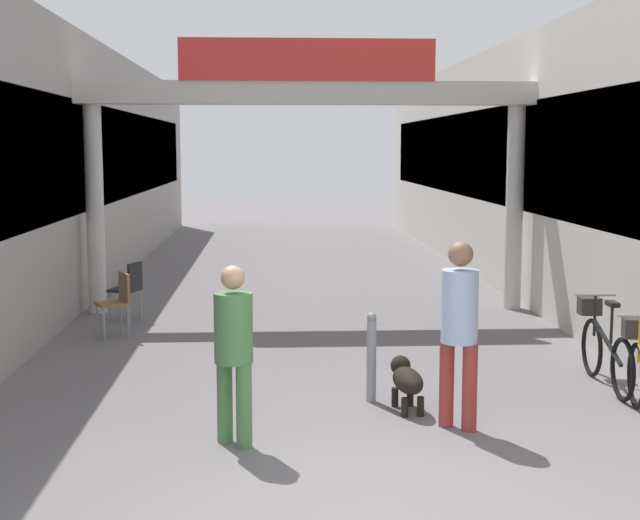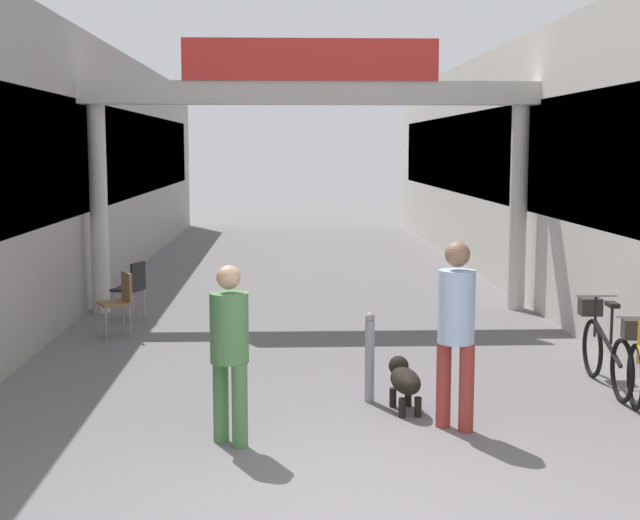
{
  "view_description": "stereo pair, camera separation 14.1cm",
  "coord_description": "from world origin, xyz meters",
  "px_view_note": "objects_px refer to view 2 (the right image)",
  "views": [
    {
      "loc": [
        -0.56,
        -6.07,
        2.62
      ],
      "look_at": [
        0.0,
        4.32,
        1.3
      ],
      "focal_mm": 50.0,
      "sensor_mm": 36.0,
      "label": 1
    },
    {
      "loc": [
        -0.42,
        -6.08,
        2.62
      ],
      "look_at": [
        0.0,
        4.32,
        1.3
      ],
      "focal_mm": 50.0,
      "sensor_mm": 36.0,
      "label": 2
    }
  ],
  "objects_px": {
    "pedestrian_with_dog": "(456,322)",
    "dog_on_leash": "(404,380)",
    "cafe_chair_black_farther": "(132,285)",
    "cafe_chair_wood_nearer": "(120,298)",
    "pedestrian_companion": "(229,344)",
    "bollard_post_metal": "(370,357)",
    "bicycle_black_second": "(604,347)"
  },
  "relations": [
    {
      "from": "pedestrian_with_dog",
      "to": "dog_on_leash",
      "type": "height_order",
      "value": "pedestrian_with_dog"
    },
    {
      "from": "pedestrian_with_dog",
      "to": "cafe_chair_black_farther",
      "type": "bearing_deg",
      "value": 125.47
    },
    {
      "from": "pedestrian_with_dog",
      "to": "cafe_chair_black_farther",
      "type": "xyz_separation_m",
      "value": [
        -3.89,
        5.47,
        -0.48
      ]
    },
    {
      "from": "dog_on_leash",
      "to": "cafe_chair_wood_nearer",
      "type": "relative_size",
      "value": 0.79
    },
    {
      "from": "pedestrian_companion",
      "to": "cafe_chair_wood_nearer",
      "type": "height_order",
      "value": "pedestrian_companion"
    },
    {
      "from": "bollard_post_metal",
      "to": "cafe_chair_black_farther",
      "type": "distance_m",
      "value": 5.54
    },
    {
      "from": "bicycle_black_second",
      "to": "bollard_post_metal",
      "type": "bearing_deg",
      "value": -169.41
    },
    {
      "from": "dog_on_leash",
      "to": "bicycle_black_second",
      "type": "height_order",
      "value": "bicycle_black_second"
    },
    {
      "from": "pedestrian_with_dog",
      "to": "cafe_chair_wood_nearer",
      "type": "relative_size",
      "value": 1.98
    },
    {
      "from": "pedestrian_with_dog",
      "to": "pedestrian_companion",
      "type": "xyz_separation_m",
      "value": [
        -2.07,
        -0.35,
        -0.1
      ]
    },
    {
      "from": "pedestrian_companion",
      "to": "cafe_chair_wood_nearer",
      "type": "relative_size",
      "value": 1.8
    },
    {
      "from": "cafe_chair_wood_nearer",
      "to": "bollard_post_metal",
      "type": "bearing_deg",
      "value": -46.83
    },
    {
      "from": "cafe_chair_wood_nearer",
      "to": "bicycle_black_second",
      "type": "bearing_deg",
      "value": -26.45
    },
    {
      "from": "cafe_chair_black_farther",
      "to": "dog_on_leash",
      "type": "bearing_deg",
      "value": -54.13
    },
    {
      "from": "bicycle_black_second",
      "to": "cafe_chair_wood_nearer",
      "type": "relative_size",
      "value": 1.9
    },
    {
      "from": "bicycle_black_second",
      "to": "bollard_post_metal",
      "type": "relative_size",
      "value": 1.8
    },
    {
      "from": "dog_on_leash",
      "to": "cafe_chair_wood_nearer",
      "type": "distance_m",
      "value": 5.08
    },
    {
      "from": "dog_on_leash",
      "to": "pedestrian_companion",
      "type": "bearing_deg",
      "value": -149.96
    },
    {
      "from": "bicycle_black_second",
      "to": "bollard_post_metal",
      "type": "height_order",
      "value": "bicycle_black_second"
    },
    {
      "from": "dog_on_leash",
      "to": "bollard_post_metal",
      "type": "relative_size",
      "value": 0.75
    },
    {
      "from": "pedestrian_companion",
      "to": "cafe_chair_black_farther",
      "type": "xyz_separation_m",
      "value": [
        -1.83,
        5.81,
        -0.37
      ]
    },
    {
      "from": "pedestrian_companion",
      "to": "pedestrian_with_dog",
      "type": "bearing_deg",
      "value": 9.55
    },
    {
      "from": "cafe_chair_black_farther",
      "to": "pedestrian_with_dog",
      "type": "bearing_deg",
      "value": -54.53
    },
    {
      "from": "dog_on_leash",
      "to": "cafe_chair_black_farther",
      "type": "distance_m",
      "value": 5.98
    },
    {
      "from": "bicycle_black_second",
      "to": "pedestrian_companion",
      "type": "bearing_deg",
      "value": -155.98
    },
    {
      "from": "bicycle_black_second",
      "to": "cafe_chair_black_farther",
      "type": "height_order",
      "value": "bicycle_black_second"
    },
    {
      "from": "bicycle_black_second",
      "to": "cafe_chair_black_farther",
      "type": "relative_size",
      "value": 1.9
    },
    {
      "from": "bollard_post_metal",
      "to": "cafe_chair_wood_nearer",
      "type": "distance_m",
      "value": 4.63
    },
    {
      "from": "cafe_chair_wood_nearer",
      "to": "cafe_chair_black_farther",
      "type": "relative_size",
      "value": 1.0
    },
    {
      "from": "cafe_chair_wood_nearer",
      "to": "cafe_chair_black_farther",
      "type": "distance_m",
      "value": 1.15
    },
    {
      "from": "cafe_chair_black_farther",
      "to": "pedestrian_companion",
      "type": "bearing_deg",
      "value": -72.54
    },
    {
      "from": "dog_on_leash",
      "to": "bollard_post_metal",
      "type": "bearing_deg",
      "value": 134.94
    }
  ]
}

